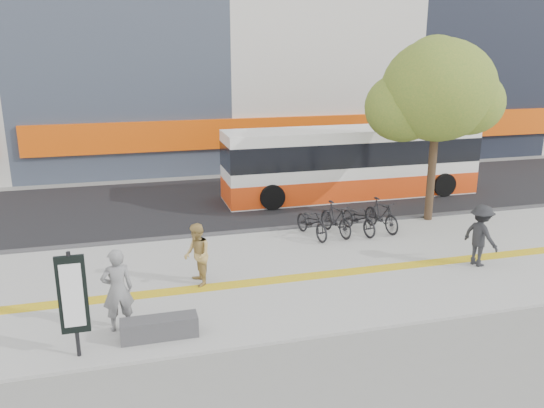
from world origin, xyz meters
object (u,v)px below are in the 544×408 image
object	(u,v)px
pedestrian_dark	(481,235)
street_tree	(436,92)
bench	(159,328)
bus	(352,164)
pedestrian_tan	(197,255)
signboard	(73,296)
seated_woman	(117,290)

from	to	relation	value
pedestrian_dark	street_tree	bearing A→B (deg)	-23.99
bench	street_tree	distance (m)	12.23
bus	pedestrian_tan	distance (m)	10.28
street_tree	pedestrian_dark	xyz separation A→B (m)	(-0.86, -4.28, -3.56)
signboard	pedestrian_tan	size ratio (longest dim) A/B	1.35
street_tree	pedestrian_tan	distance (m)	10.01
bench	seated_woman	size ratio (longest dim) A/B	0.87
street_tree	pedestrian_tan	size ratio (longest dim) A/B	3.88
bench	pedestrian_tan	bearing A→B (deg)	65.15
signboard	bus	bearing A→B (deg)	44.90
pedestrian_tan	signboard	bearing A→B (deg)	-50.58
bus	seated_woman	size ratio (longest dim) A/B	5.67
signboard	pedestrian_dark	xyz separation A→B (m)	(10.52, 2.04, -0.41)
street_tree	bus	distance (m)	5.02
seated_woman	bench	bearing A→B (deg)	133.52
bench	seated_woman	world-z (taller)	seated_woman
bench	pedestrian_tan	size ratio (longest dim) A/B	0.98
pedestrian_tan	bench	bearing A→B (deg)	-30.77
bench	signboard	xyz separation A→B (m)	(-1.60, -0.31, 1.06)
bench	street_tree	xyz separation A→B (m)	(9.78, 6.02, 4.21)
signboard	seated_woman	size ratio (longest dim) A/B	1.19
signboard	pedestrian_tan	distance (m)	3.93
signboard	pedestrian_tan	bearing A→B (deg)	45.35
pedestrian_tan	street_tree	bearing A→B (deg)	106.41
bench	bus	xyz separation A→B (m)	(8.44, 9.70, 1.07)
street_tree	seated_woman	world-z (taller)	street_tree
street_tree	pedestrian_tan	world-z (taller)	street_tree
bench	pedestrian_dark	world-z (taller)	pedestrian_dark
bench	signboard	world-z (taller)	signboard
street_tree	pedestrian_tan	xyz separation A→B (m)	(-8.63, -3.55, -3.62)
bus	pedestrian_dark	world-z (taller)	bus
bench	street_tree	bearing A→B (deg)	31.62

